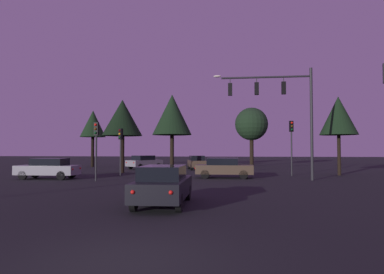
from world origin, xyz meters
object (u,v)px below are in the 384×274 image
Objects in this scene: car_far_lane at (197,162)px; tree_behind_sign at (338,116)px; traffic_light_median at (292,137)px; car_nearside_lane at (163,184)px; tree_center_horizon at (172,115)px; traffic_light_corner_left at (96,139)px; car_crossing_right at (48,168)px; tree_right_cluster at (93,124)px; traffic_light_corner_right at (121,142)px; tree_left_far at (122,118)px; car_crossing_left at (224,168)px; car_parked_lot at (144,162)px; traffic_signal_mast_arm at (281,102)px; tree_lot_edge at (251,124)px.

car_far_lane is 15.41m from tree_behind_sign.
tree_behind_sign reaches higher than car_far_lane.
tree_behind_sign reaches higher than traffic_light_median.
tree_center_horizon is at bearing 99.79° from car_nearside_lane.
car_crossing_right is (-4.23, 1.34, -2.07)m from traffic_light_corner_left.
traffic_light_median is 26.13m from tree_right_cluster.
tree_center_horizon is (1.16, 17.00, 3.97)m from traffic_light_corner_right.
tree_center_horizon is at bearing 79.66° from tree_left_far.
car_crossing_left is (8.62, 3.78, -2.07)m from traffic_light_corner_left.
car_crossing_left is 1.02× the size of car_parked_lot.
tree_center_horizon is (-5.36, 31.07, 5.95)m from car_nearside_lane.
car_crossing_left is 11.79m from car_far_lane.
tree_center_horizon is at bearing 86.08° from traffic_light_corner_right.
tree_left_far is (-1.21, 4.00, 2.36)m from traffic_light_corner_right.
car_far_lane is (-8.79, 8.48, -2.42)m from traffic_light_median.
tree_left_far reaches higher than tree_behind_sign.
car_nearside_lane is (-7.43, -16.08, -2.42)m from traffic_light_median.
car_crossing_right is 1.04× the size of car_far_lane.
car_nearside_lane is at bearing -116.85° from traffic_signal_mast_arm.
tree_right_cluster is (-9.89, -2.21, -1.28)m from tree_center_horizon.
traffic_light_corner_left is 21.37m from tree_right_cluster.
tree_lot_edge is at bearing 12.08° from tree_center_horizon.
tree_behind_sign is (12.86, -7.36, 4.23)m from car_far_lane.
car_far_lane is (9.54, 13.76, -0.00)m from car_crossing_right.
traffic_light_corner_left is at bearing -168.97° from traffic_signal_mast_arm.
traffic_signal_mast_arm is 0.84× the size of tree_center_horizon.
car_nearside_lane is at bearing -86.82° from car_far_lane.
car_nearside_lane is at bearing -114.80° from traffic_light_median.
traffic_light_corner_right is 8.73m from car_crossing_left.
traffic_light_corner_left reaches higher than car_crossing_right.
traffic_light_corner_left is at bearing -83.05° from tree_left_far.
tree_behind_sign is at bearing -2.58° from tree_left_far.
traffic_signal_mast_arm reaches higher than traffic_light_median.
car_crossing_left is at bearing -157.49° from tree_behind_sign.
traffic_light_corner_left is 0.93× the size of car_far_lane.
traffic_light_corner_right is 0.50× the size of tree_lot_edge.
traffic_light_corner_right reaches higher than car_far_lane.
tree_behind_sign is at bearing 15.94° from car_crossing_right.
traffic_light_median is at bearing 25.13° from traffic_light_corner_left.
car_parked_lot is at bearing 76.22° from car_crossing_right.
tree_center_horizon is at bearing 121.54° from car_far_lane.
tree_left_far reaches higher than car_crossing_right.
car_crossing_right is at bearing -103.78° from car_parked_lot.
traffic_light_corner_right is 5.81m from car_crossing_right.
tree_center_horizon is (-12.79, 14.99, 3.53)m from traffic_light_median.
car_crossing_right is at bearing -163.94° from traffic_light_median.
tree_left_far is at bearing 66.37° from car_crossing_right.
tree_left_far is 13.16m from tree_right_cluster.
car_crossing_right is 16.74m from car_far_lane.
car_crossing_left is at bearing -73.73° from car_far_lane.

